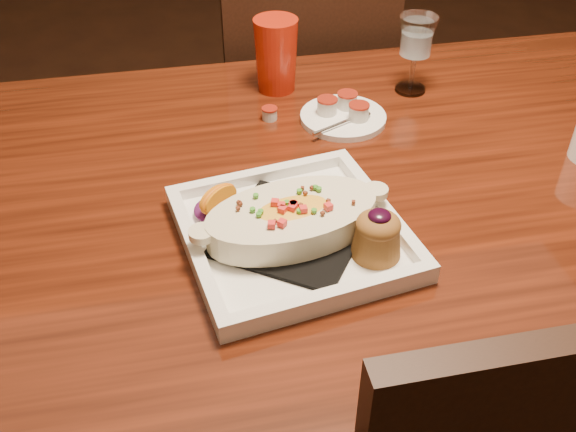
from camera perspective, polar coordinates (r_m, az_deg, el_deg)
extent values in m
cube|color=#63210E|center=(1.07, 8.52, 3.09)|extent=(1.50, 0.90, 0.04)
cylinder|color=black|center=(1.58, -21.34, -3.32)|extent=(0.07, 0.07, 0.71)
cylinder|color=black|center=(1.83, 23.85, 2.39)|extent=(0.07, 0.07, 0.71)
cube|color=black|center=(1.78, 0.58, 8.68)|extent=(0.42, 0.42, 0.04)
cylinder|color=black|center=(2.08, 4.18, 6.07)|extent=(0.04, 0.04, 0.45)
cylinder|color=black|center=(2.02, -5.20, 5.02)|extent=(0.04, 0.04, 0.45)
cylinder|color=black|center=(1.81, 6.92, 0.34)|extent=(0.04, 0.04, 0.45)
cylinder|color=black|center=(1.75, -3.76, -1.04)|extent=(0.04, 0.04, 0.45)
cube|color=black|center=(1.50, 2.19, 13.36)|extent=(0.40, 0.03, 0.46)
cube|color=white|center=(0.90, 0.38, -1.86)|extent=(0.34, 0.34, 0.01)
cube|color=black|center=(0.90, 0.38, -1.42)|extent=(0.26, 0.26, 0.01)
ellipsoid|color=yellow|center=(0.88, 0.39, -0.17)|extent=(0.23, 0.14, 0.04)
ellipsoid|color=#571354|center=(0.93, -6.40, 0.58)|extent=(0.06, 0.07, 0.02)
cone|color=brown|center=(0.86, 7.90, -2.06)|extent=(0.07, 0.07, 0.05)
ellipsoid|color=brown|center=(0.84, 8.05, -0.78)|extent=(0.06, 0.06, 0.03)
ellipsoid|color=black|center=(0.84, 8.14, 0.01)|extent=(0.03, 0.03, 0.01)
cylinder|color=silver|center=(1.30, 10.80, 11.04)|extent=(0.06, 0.06, 0.01)
cylinder|color=silver|center=(1.28, 10.98, 12.41)|extent=(0.01, 0.01, 0.07)
cone|color=silver|center=(1.26, 11.39, 15.36)|extent=(0.07, 0.07, 0.08)
cylinder|color=white|center=(1.18, 4.92, 8.73)|extent=(0.16, 0.16, 0.01)
cylinder|color=silver|center=(1.17, 3.49, 9.67)|extent=(0.04, 0.04, 0.03)
cylinder|color=#A42414|center=(1.17, 3.52, 10.29)|extent=(0.04, 0.04, 0.00)
cylinder|color=silver|center=(1.20, 5.28, 10.15)|extent=(0.04, 0.04, 0.03)
cylinder|color=#A42414|center=(1.19, 5.32, 10.76)|extent=(0.04, 0.04, 0.00)
cylinder|color=silver|center=(1.16, 6.30, 9.14)|extent=(0.04, 0.04, 0.03)
cylinder|color=#A42414|center=(1.15, 6.35, 9.76)|extent=(0.04, 0.04, 0.00)
cylinder|color=silver|center=(1.18, -1.64, 9.05)|extent=(0.03, 0.03, 0.02)
cylinder|color=#A42414|center=(1.17, -1.65, 9.52)|extent=(0.03, 0.03, 0.00)
cone|color=red|center=(1.26, -1.08, 14.10)|extent=(0.08, 0.08, 0.14)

